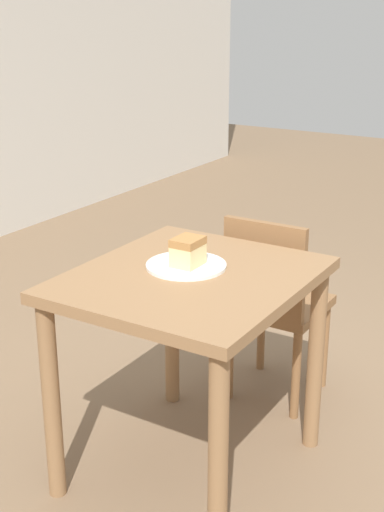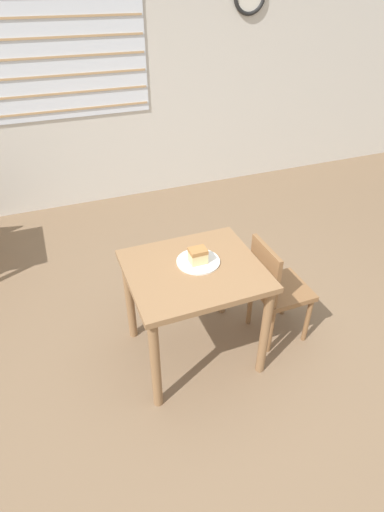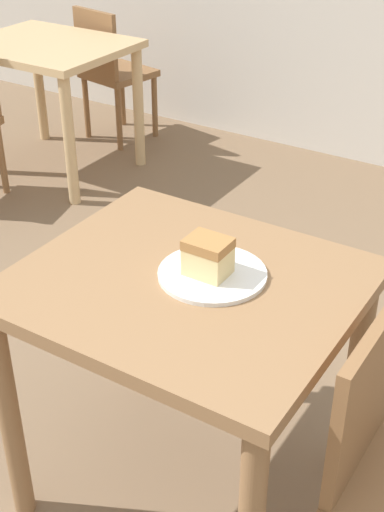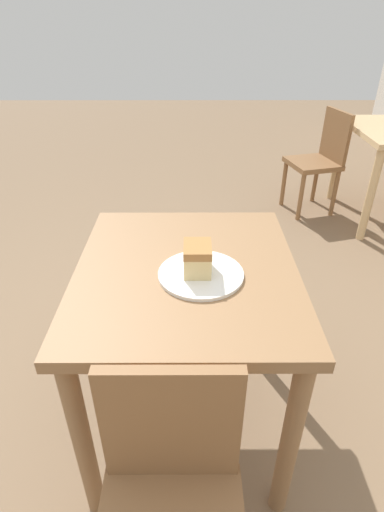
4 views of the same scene
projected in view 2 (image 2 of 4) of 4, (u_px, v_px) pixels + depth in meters
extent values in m
plane|color=#7A6047|center=(229.00, 384.00, 2.69)|extent=(14.00, 14.00, 0.00)
cube|color=beige|center=(112.00, 74.00, 4.19)|extent=(10.00, 0.06, 2.80)
cube|color=white|center=(56.00, 37.00, 3.80)|extent=(1.73, 0.01, 1.51)
cube|color=tan|center=(69.00, 110.00, 4.18)|extent=(1.70, 0.01, 0.02)
cube|color=tan|center=(66.00, 93.00, 4.08)|extent=(1.70, 0.01, 0.02)
cube|color=tan|center=(63.00, 75.00, 3.98)|extent=(1.70, 0.01, 0.02)
cube|color=tan|center=(60.00, 57.00, 3.88)|extent=(1.70, 0.01, 0.02)
cube|color=tan|center=(56.00, 37.00, 3.79)|extent=(1.70, 0.01, 0.02)
cube|color=tan|center=(53.00, 17.00, 3.69)|extent=(1.70, 0.01, 0.02)
cube|color=olive|center=(194.00, 270.00, 2.50)|extent=(0.84, 0.74, 0.04)
cylinder|color=olive|center=(156.00, 366.00, 2.37)|extent=(0.06, 0.06, 0.73)
cylinder|color=olive|center=(265.00, 333.00, 2.58)|extent=(0.06, 0.06, 0.73)
cylinder|color=olive|center=(130.00, 299.00, 2.85)|extent=(0.06, 0.06, 0.73)
cylinder|color=olive|center=(223.00, 276.00, 3.07)|extent=(0.06, 0.06, 0.73)
cube|color=brown|center=(282.00, 289.00, 2.86)|extent=(0.37, 0.37, 0.04)
cylinder|color=brown|center=(307.00, 320.00, 2.91)|extent=(0.04, 0.04, 0.40)
cylinder|color=brown|center=(285.00, 294.00, 3.14)|extent=(0.04, 0.04, 0.40)
cylinder|color=brown|center=(271.00, 331.00, 2.82)|extent=(0.04, 0.04, 0.40)
cylinder|color=brown|center=(250.00, 304.00, 3.05)|extent=(0.04, 0.04, 0.40)
cube|color=brown|center=(264.00, 271.00, 2.68)|extent=(0.03, 0.35, 0.39)
cylinder|color=white|center=(198.00, 261.00, 2.53)|extent=(0.28, 0.28, 0.01)
cube|color=#E5CC89|center=(198.00, 257.00, 2.50)|extent=(0.11, 0.09, 0.07)
cube|color=#A3703D|center=(198.00, 251.00, 2.47)|extent=(0.11, 0.09, 0.03)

